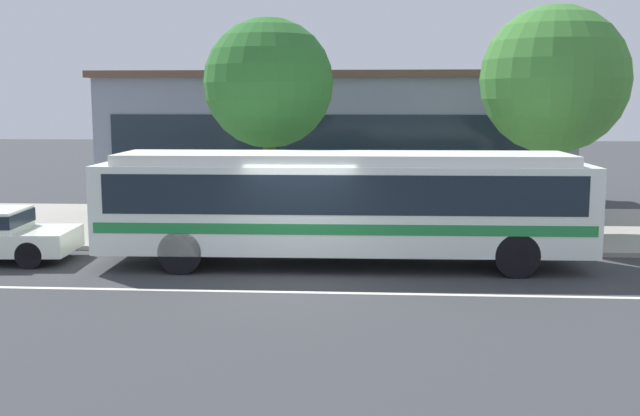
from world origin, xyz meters
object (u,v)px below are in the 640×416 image
(pedestrian_standing_by_tree, at_px, (191,204))
(street_tree_mid_block, at_px, (554,80))
(pedestrian_waiting_near_sign, at_px, (304,209))
(bus_stop_sign, at_px, (514,189))
(pedestrian_walking_along_curb, at_px, (352,203))
(street_tree_near_stop, at_px, (269,84))
(transit_bus, at_px, (344,200))

(pedestrian_standing_by_tree, xyz_separation_m, street_tree_mid_block, (10.00, 1.63, 3.36))
(pedestrian_waiting_near_sign, height_order, bus_stop_sign, bus_stop_sign)
(pedestrian_waiting_near_sign, height_order, pedestrian_walking_along_curb, pedestrian_walking_along_curb)
(pedestrian_waiting_near_sign, bearing_deg, pedestrian_standing_by_tree, 172.28)
(pedestrian_waiting_near_sign, height_order, street_tree_near_stop, street_tree_near_stop)
(pedestrian_waiting_near_sign, bearing_deg, bus_stop_sign, 0.05)
(pedestrian_standing_by_tree, xyz_separation_m, street_tree_near_stop, (1.98, 1.32, 3.27))
(pedestrian_walking_along_curb, height_order, street_tree_near_stop, street_tree_near_stop)
(pedestrian_waiting_near_sign, relative_size, street_tree_mid_block, 0.25)
(pedestrian_standing_by_tree, bearing_deg, street_tree_mid_block, 9.23)
(pedestrian_walking_along_curb, bearing_deg, transit_bus, -92.66)
(bus_stop_sign, distance_m, street_tree_near_stop, 7.40)
(pedestrian_standing_by_tree, relative_size, street_tree_near_stop, 0.28)
(pedestrian_walking_along_curb, bearing_deg, bus_stop_sign, -11.07)
(street_tree_near_stop, bearing_deg, pedestrian_waiting_near_sign, -56.76)
(transit_bus, bearing_deg, pedestrian_standing_by_tree, 149.42)
(transit_bus, relative_size, street_tree_mid_block, 1.78)
(bus_stop_sign, bearing_deg, transit_bus, -154.30)
(bus_stop_sign, bearing_deg, pedestrian_standing_by_tree, 177.22)
(transit_bus, relative_size, street_tree_near_stop, 1.88)
(pedestrian_standing_by_tree, bearing_deg, pedestrian_walking_along_curb, 5.30)
(pedestrian_standing_by_tree, bearing_deg, transit_bus, -30.58)
(pedestrian_waiting_near_sign, height_order, pedestrian_standing_by_tree, pedestrian_standing_by_tree)
(pedestrian_walking_along_curb, height_order, pedestrian_standing_by_tree, pedestrian_walking_along_curb)
(transit_bus, distance_m, pedestrian_standing_by_tree, 4.98)
(pedestrian_waiting_near_sign, distance_m, pedestrian_walking_along_curb, 1.52)
(pedestrian_standing_by_tree, bearing_deg, pedestrian_waiting_near_sign, -7.72)
(transit_bus, distance_m, street_tree_mid_block, 7.65)
(bus_stop_sign, relative_size, street_tree_near_stop, 0.38)
(pedestrian_standing_by_tree, bearing_deg, bus_stop_sign, -2.78)
(street_tree_near_stop, height_order, street_tree_mid_block, street_tree_mid_block)
(pedestrian_waiting_near_sign, bearing_deg, street_tree_mid_block, 16.61)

